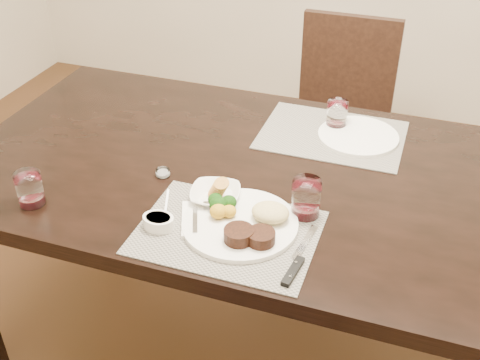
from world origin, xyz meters
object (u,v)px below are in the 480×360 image
(steak_knife, at_px, (296,264))
(dinner_plate, at_px, (245,222))
(far_plate, at_px, (358,136))
(wine_glass_near, at_px, (306,200))
(chair_far, at_px, (340,111))
(cracker_bowl, at_px, (215,195))

(steak_knife, bearing_deg, dinner_plate, 156.00)
(dinner_plate, bearing_deg, far_plate, 51.57)
(wine_glass_near, bearing_deg, steak_knife, -81.84)
(far_plate, bearing_deg, chair_far, 104.27)
(chair_far, distance_m, steak_knife, 1.35)
(wine_glass_near, relative_size, far_plate, 0.41)
(steak_knife, relative_size, cracker_bowl, 1.51)
(steak_knife, bearing_deg, far_plate, 94.26)
(cracker_bowl, bearing_deg, dinner_plate, -37.38)
(dinner_plate, distance_m, steak_knife, 0.19)
(chair_far, relative_size, steak_knife, 3.68)
(chair_far, height_order, steak_knife, chair_far)
(dinner_plate, relative_size, wine_glass_near, 2.87)
(wine_glass_near, xyz_separation_m, far_plate, (0.06, 0.46, -0.04))
(steak_knife, distance_m, wine_glass_near, 0.21)
(dinner_plate, distance_m, cracker_bowl, 0.15)
(dinner_plate, bearing_deg, wine_glass_near, 19.78)
(steak_knife, xyz_separation_m, wine_glass_near, (-0.03, 0.21, 0.04))
(dinner_plate, bearing_deg, chair_far, 69.25)
(chair_far, bearing_deg, cracker_bowl, -97.41)
(dinner_plate, relative_size, steak_knife, 1.25)
(cracker_bowl, bearing_deg, chair_far, 82.59)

